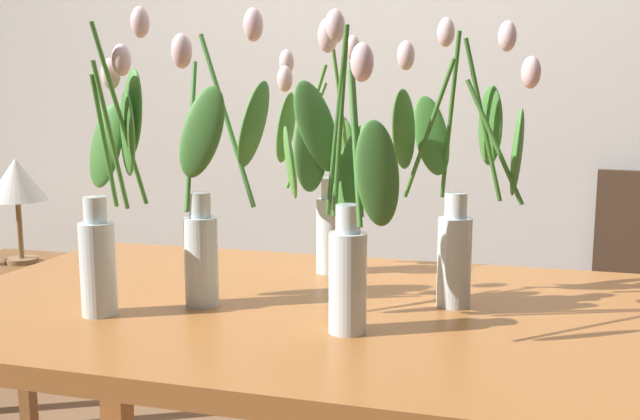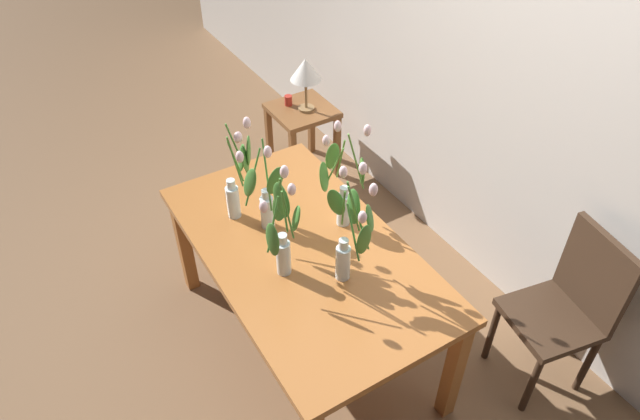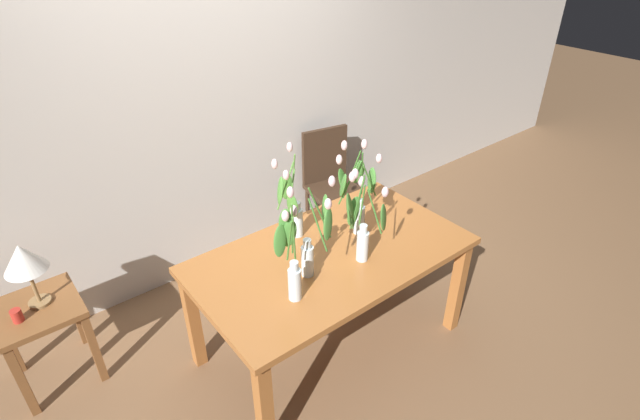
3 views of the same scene
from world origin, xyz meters
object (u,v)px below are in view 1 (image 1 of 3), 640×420
at_px(tulip_vase_2, 321,188).
at_px(side_table, 14,293).
at_px(tulip_vase_3, 458,188).
at_px(tulip_vase_0, 109,201).
at_px(tulip_vase_1, 344,205).
at_px(table_lamp, 17,183).
at_px(tulip_vase_4, 209,213).
at_px(dining_table, 321,347).

bearing_deg(tulip_vase_2, side_table, 158.11).
distance_m(tulip_vase_3, side_table, 1.94).
relative_size(tulip_vase_0, tulip_vase_3, 1.01).
distance_m(tulip_vase_1, table_lamp, 1.80).
bearing_deg(tulip_vase_2, tulip_vase_1, -69.06).
bearing_deg(tulip_vase_1, tulip_vase_3, 52.64).
xyz_separation_m(tulip_vase_0, tulip_vase_4, (0.18, 0.06, -0.02)).
relative_size(tulip_vase_1, tulip_vase_3, 0.98).
xyz_separation_m(tulip_vase_2, table_lamp, (-1.34, 0.57, -0.09)).
height_order(tulip_vase_4, table_lamp, tulip_vase_4).
relative_size(dining_table, tulip_vase_0, 2.72).
xyz_separation_m(tulip_vase_1, tulip_vase_4, (-0.28, 0.05, -0.03)).
height_order(dining_table, tulip_vase_4, tulip_vase_4).
xyz_separation_m(side_table, table_lamp, (0.03, 0.02, 0.42)).
bearing_deg(tulip_vase_1, side_table, 147.67).
distance_m(tulip_vase_4, side_table, 1.63).
bearing_deg(tulip_vase_3, tulip_vase_2, 151.51).
bearing_deg(side_table, tulip_vase_1, -32.33).
distance_m(dining_table, table_lamp, 1.66).
height_order(tulip_vase_0, tulip_vase_3, tulip_vase_0).
distance_m(tulip_vase_3, table_lamp, 1.85).
xyz_separation_m(tulip_vase_0, side_table, (-1.06, 0.97, -0.53)).
bearing_deg(tulip_vase_0, dining_table, 21.18).
bearing_deg(side_table, tulip_vase_4, -36.26).
distance_m(tulip_vase_1, side_table, 1.89).
bearing_deg(dining_table, tulip_vase_4, -155.41).
bearing_deg(tulip_vase_2, tulip_vase_3, -28.49).
bearing_deg(table_lamp, tulip_vase_0, -43.82).
bearing_deg(tulip_vase_4, tulip_vase_0, -162.73).
xyz_separation_m(tulip_vase_0, tulip_vase_3, (0.65, 0.24, 0.02)).
relative_size(tulip_vase_1, tulip_vase_2, 0.99).
distance_m(tulip_vase_0, tulip_vase_2, 0.52).
height_order(tulip_vase_3, tulip_vase_4, tulip_vase_3).
bearing_deg(side_table, tulip_vase_2, -21.89).
relative_size(side_table, table_lamp, 1.38).
xyz_separation_m(tulip_vase_0, tulip_vase_2, (0.31, 0.42, -0.01)).
height_order(dining_table, side_table, dining_table).
height_order(tulip_vase_0, side_table, tulip_vase_0).
bearing_deg(tulip_vase_3, tulip_vase_0, -159.92).
bearing_deg(tulip_vase_1, tulip_vase_2, 110.94).
relative_size(dining_table, tulip_vase_1, 2.82).
height_order(tulip_vase_2, tulip_vase_4, tulip_vase_4).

